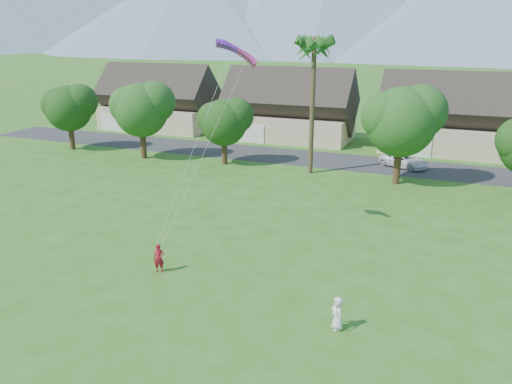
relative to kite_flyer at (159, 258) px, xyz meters
The scene contains 9 objects.
ground 6.77m from the kite_flyer, 54.11° to the right, with size 500.00×500.00×0.00m, color #2D6019.
street 28.84m from the kite_flyer, 82.15° to the left, with size 90.00×7.00×0.01m, color #2D2D30.
kite_flyer is the anchor object (origin of this frame).
watcher 10.61m from the kite_flyer, ahead, with size 0.77×0.50×1.58m, color silver.
parked_car 30.22m from the kite_flyer, 70.90° to the left, with size 2.18×4.74×1.32m, color white.
houses_row 37.90m from the kite_flyer, 83.27° to the left, with size 72.75×8.19×8.86m.
tree_row 23.01m from the kite_flyer, 82.91° to the left, with size 62.27×6.67×8.45m.
fan_palm 25.61m from the kite_flyer, 85.19° to the left, with size 3.00×3.00×13.80m.
parafoil_kite 12.74m from the kite_flyer, 71.07° to the left, with size 2.83×1.34×0.50m.
Camera 1 is at (10.53, -15.76, 12.70)m, focal length 35.00 mm.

